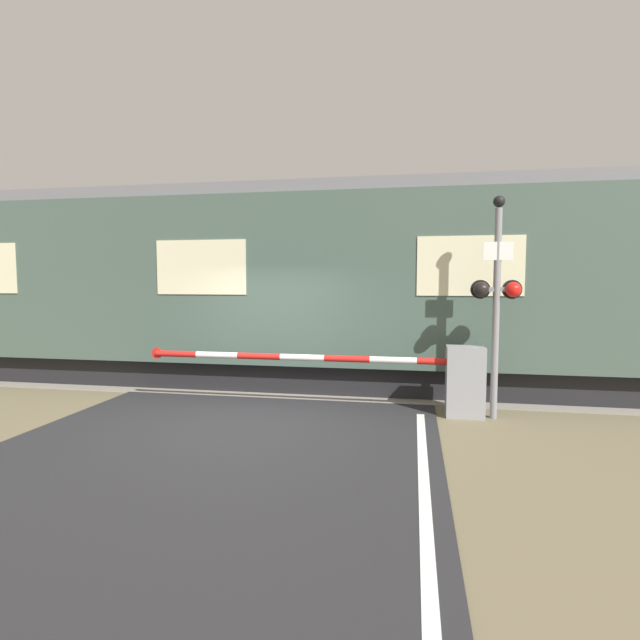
% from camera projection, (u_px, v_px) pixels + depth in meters
% --- Properties ---
extents(ground_plane, '(80.00, 80.00, 0.00)m').
position_uv_depth(ground_plane, '(243.00, 424.00, 7.65)').
color(ground_plane, '#6B6047').
extents(track_bed, '(36.00, 3.20, 0.13)m').
position_uv_depth(track_bed, '(293.00, 381.00, 10.82)').
color(track_bed, gray).
rests_on(track_bed, ground_plane).
extents(train, '(17.90, 2.96, 4.06)m').
position_uv_depth(train, '(229.00, 286.00, 10.92)').
color(train, black).
rests_on(train, ground_plane).
extents(crossing_barrier, '(5.79, 0.44, 1.14)m').
position_uv_depth(crossing_barrier, '(434.00, 377.00, 8.14)').
color(crossing_barrier, gray).
rests_on(crossing_barrier, ground_plane).
extents(signal_post, '(0.78, 0.26, 3.51)m').
position_uv_depth(signal_post, '(497.00, 294.00, 7.82)').
color(signal_post, gray).
rests_on(signal_post, ground_plane).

